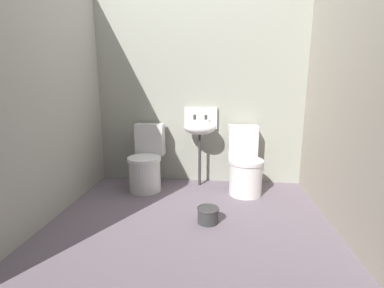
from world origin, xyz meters
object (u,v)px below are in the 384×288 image
object	(u,v)px
toilet_left	(146,163)
toilet_right	(245,166)
bucket	(208,215)
sink	(200,127)

from	to	relation	value
toilet_left	toilet_right	bearing A→B (deg)	-179.26
bucket	toilet_left	bearing A→B (deg)	134.12
toilet_left	bucket	world-z (taller)	toilet_left
toilet_left	toilet_right	world-z (taller)	same
toilet_right	toilet_left	bearing A→B (deg)	-5.04
sink	bucket	distance (m)	1.22
toilet_right	bucket	distance (m)	0.95
sink	bucket	size ratio (longest dim) A/B	4.67
toilet_left	toilet_right	size ratio (longest dim) A/B	1.00
toilet_left	sink	bearing A→B (deg)	-163.07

